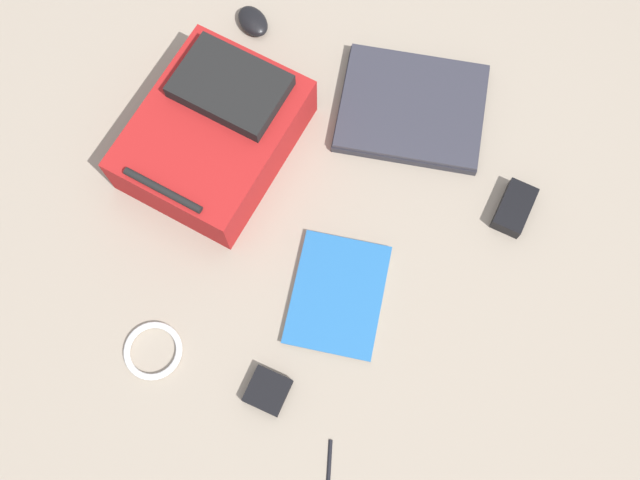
{
  "coord_description": "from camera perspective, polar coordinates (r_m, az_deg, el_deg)",
  "views": [
    {
      "loc": [
        -0.18,
        0.45,
        1.46
      ],
      "look_at": [
        -0.01,
        0.01,
        0.02
      ],
      "focal_mm": 39.07,
      "sensor_mm": 36.0,
      "label": 1
    }
  ],
  "objects": [
    {
      "name": "computer_mouse",
      "position": [
        1.77,
        -5.52,
        17.41
      ],
      "size": [
        0.11,
        0.1,
        0.03
      ],
      "primitive_type": "ellipsoid",
      "rotation": [
        0.0,
        0.0,
        4.11
      ],
      "color": "black",
      "rests_on": "ground_plane"
    },
    {
      "name": "power_brick",
      "position": [
        1.6,
        15.63,
        2.53
      ],
      "size": [
        0.07,
        0.12,
        0.04
      ],
      "primitive_type": "cube",
      "rotation": [
        0.0,
        0.0,
        -0.07
      ],
      "color": "black",
      "rests_on": "ground_plane"
    },
    {
      "name": "backpack",
      "position": [
        1.57,
        -8.59,
        8.74
      ],
      "size": [
        0.35,
        0.43,
        0.16
      ],
      "color": "maroon",
      "rests_on": "ground_plane"
    },
    {
      "name": "book_blue",
      "position": [
        1.49,
        1.45,
        -4.5
      ],
      "size": [
        0.23,
        0.28,
        0.02
      ],
      "color": "silver",
      "rests_on": "ground_plane"
    },
    {
      "name": "pen_black",
      "position": [
        1.45,
        0.7,
        -18.8
      ],
      "size": [
        0.05,
        0.14,
        0.01
      ],
      "primitive_type": "cylinder",
      "rotation": [
        1.57,
        0.0,
        0.32
      ],
      "color": "black",
      "rests_on": "ground_plane"
    },
    {
      "name": "earbud_pouch",
      "position": [
        1.45,
        -4.31,
        -12.22
      ],
      "size": [
        0.08,
        0.08,
        0.03
      ],
      "primitive_type": "cube",
      "rotation": [
        0.0,
        0.0,
        -0.04
      ],
      "color": "black",
      "rests_on": "ground_plane"
    },
    {
      "name": "cable_coil",
      "position": [
        1.51,
        -13.53,
        -8.8
      ],
      "size": [
        0.12,
        0.12,
        0.01
      ],
      "primitive_type": "torus",
      "color": "silver",
      "rests_on": "ground_plane"
    },
    {
      "name": "laptop",
      "position": [
        1.66,
        7.53,
        10.68
      ],
      "size": [
        0.38,
        0.34,
        0.03
      ],
      "color": "#24242C",
      "rests_on": "ground_plane"
    },
    {
      "name": "ground_plane",
      "position": [
        1.53,
        -0.1,
        0.25
      ],
      "size": [
        3.5,
        3.5,
        0.0
      ],
      "primitive_type": "plane",
      "color": "gray"
    }
  ]
}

